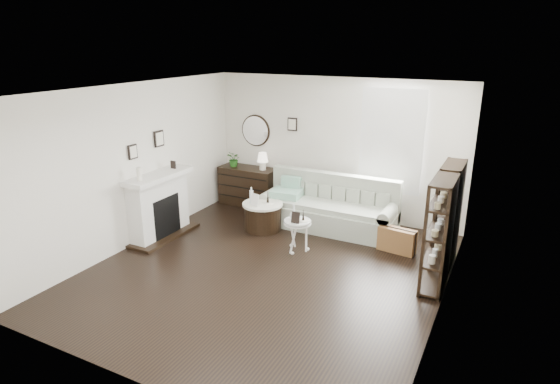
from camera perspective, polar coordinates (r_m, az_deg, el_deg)
The scene contains 18 objects.
room at distance 8.81m, azimuth 11.13°, elevation 6.27°, with size 5.50×5.50×5.50m.
fireplace at distance 8.48m, azimuth -14.48°, elevation -1.86°, with size 0.50×1.40×1.84m.
shelf_unit_far at distance 7.63m, azimuth 19.84°, elevation -2.54°, with size 0.30×0.80×1.60m.
shelf_unit_near at distance 6.79m, azimuth 18.76°, elevation -4.95°, with size 0.30×0.80×1.60m.
sofa at distance 8.75m, azimuth 5.97°, elevation -2.24°, with size 2.51×0.87×0.97m.
quilt at distance 8.87m, azimuth 0.80°, elevation -0.16°, with size 0.55×0.45×0.14m, color #217B56.
suitcase at distance 7.97m, azimuth 14.04°, elevation -5.72°, with size 0.61×0.20×0.41m, color brown.
dresser at distance 9.88m, azimuth -3.88°, elevation 0.71°, with size 1.21×0.52×0.81m.
table_lamp at distance 9.55m, azimuth -2.13°, elevation 3.77°, with size 0.23×0.23×0.36m, color white, non-canonical shape.
potted_plant at distance 9.85m, azimuth -5.62°, elevation 4.01°, with size 0.29×0.25×0.32m, color #24621C.
drum_table at distance 8.61m, azimuth -2.12°, elevation -2.95°, with size 0.74×0.74×0.51m.
pedestal_table at distance 7.65m, azimuth 2.14°, elevation -3.80°, with size 0.45×0.45×0.54m.
eiffel_drum at distance 8.49m, azimuth -1.50°, elevation -0.72°, with size 0.11×0.11×0.20m, color black, non-canonical shape.
bottle_drum at distance 8.49m, azimuth -3.51°, elevation -0.38°, with size 0.07×0.07×0.30m, color silver.
card_frame_drum at distance 8.36m, azimuth -3.07°, elevation -0.97°, with size 0.17×0.01×0.22m, color white.
eiffel_ped at distance 7.59m, azimuth 2.85°, elevation -2.93°, with size 0.10×0.10×0.17m, color black, non-canonical shape.
flask_ped at distance 7.64m, azimuth 1.68°, elevation -2.47°, with size 0.13×0.13×0.25m, color silver, non-canonical shape.
card_frame_ped at distance 7.49m, azimuth 1.90°, elevation -3.14°, with size 0.14×0.01×0.19m, color black.
Camera 1 is at (3.09, -5.60, 3.35)m, focal length 30.00 mm.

